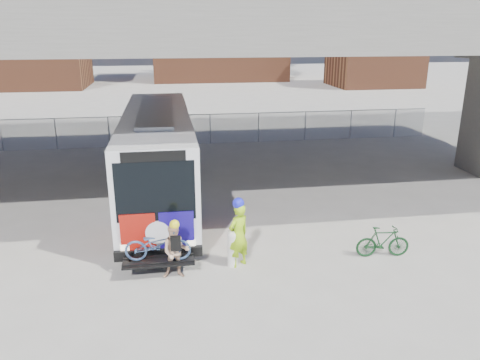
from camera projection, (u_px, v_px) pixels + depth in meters
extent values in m
plane|color=#9E9991|center=(215.00, 219.00, 17.33)|extent=(160.00, 160.00, 0.00)
cube|color=silver|center=(158.00, 152.00, 18.88)|extent=(2.55, 12.00, 3.20)
cube|color=black|center=(157.00, 134.00, 19.16)|extent=(2.61, 11.00, 1.28)
cube|color=black|center=(155.00, 191.00, 13.17)|extent=(2.24, 0.12, 1.76)
cube|color=black|center=(153.00, 156.00, 12.86)|extent=(1.78, 0.12, 0.30)
cube|color=black|center=(159.00, 253.00, 13.65)|extent=(2.55, 0.20, 0.30)
cube|color=#9D140C|center=(138.00, 234.00, 13.40)|extent=(1.00, 0.08, 1.20)
cube|color=navy|center=(177.00, 231.00, 13.56)|extent=(1.00, 0.08, 1.20)
cylinder|color=silver|center=(158.00, 233.00, 13.46)|extent=(0.70, 0.06, 0.70)
cube|color=gray|center=(156.00, 111.00, 18.37)|extent=(1.28, 7.20, 0.14)
cube|color=black|center=(159.00, 261.00, 13.18)|extent=(2.00, 0.70, 0.06)
cylinder|color=black|center=(123.00, 231.00, 15.02)|extent=(0.30, 1.00, 1.00)
cylinder|color=black|center=(195.00, 227.00, 15.36)|extent=(0.30, 1.00, 1.00)
cylinder|color=black|center=(137.00, 161.00, 23.11)|extent=(0.30, 1.00, 1.00)
cylinder|color=black|center=(184.00, 159.00, 23.45)|extent=(0.30, 1.00, 1.00)
cube|color=#9D140C|center=(118.00, 202.00, 15.32)|extent=(0.06, 2.60, 1.70)
cube|color=navy|center=(122.00, 186.00, 16.82)|extent=(0.06, 1.40, 1.70)
cube|color=#9D140C|center=(197.00, 197.00, 15.70)|extent=(0.06, 2.60, 1.70)
cube|color=navy|center=(194.00, 183.00, 17.21)|extent=(0.06, 1.40, 1.70)
imported|color=#3E5C8A|center=(158.00, 245.00, 13.03)|extent=(1.89, 0.82, 0.97)
cube|color=#605E59|center=(202.00, 28.00, 19.02)|extent=(40.00, 16.00, 1.50)
cube|color=#605E59|center=(201.00, 7.00, 18.78)|extent=(40.00, 0.60, 0.80)
cylinder|color=gray|center=(56.00, 134.00, 27.15)|extent=(0.06, 0.06, 1.80)
cylinder|color=gray|center=(126.00, 132.00, 27.74)|extent=(0.06, 0.06, 1.80)
cylinder|color=gray|center=(194.00, 130.00, 28.34)|extent=(0.06, 0.06, 1.80)
cylinder|color=gray|center=(258.00, 128.00, 28.93)|extent=(0.06, 0.06, 1.80)
cylinder|color=gray|center=(321.00, 126.00, 29.52)|extent=(0.06, 0.06, 1.80)
cylinder|color=gray|center=(380.00, 124.00, 30.11)|extent=(0.06, 0.06, 1.80)
plane|color=gray|center=(194.00, 130.00, 28.34)|extent=(30.00, 0.00, 30.00)
cube|color=gray|center=(193.00, 115.00, 28.05)|extent=(30.00, 0.05, 0.04)
cube|color=brown|center=(23.00, 45.00, 55.45)|extent=(14.00, 10.00, 10.00)
cube|color=brown|center=(218.00, 35.00, 65.28)|extent=(18.00, 12.00, 12.00)
cube|color=brown|center=(375.00, 53.00, 57.28)|extent=(10.00, 8.00, 8.00)
cylinder|color=silver|center=(232.00, 251.00, 13.72)|extent=(0.29, 0.29, 0.98)
sphere|color=silver|center=(232.00, 235.00, 13.58)|extent=(0.29, 0.29, 0.29)
imported|color=#A0D816|center=(238.00, 235.00, 13.60)|extent=(0.85, 0.78, 1.94)
sphere|color=#1B20E6|center=(238.00, 203.00, 13.30)|extent=(0.34, 0.34, 0.34)
imported|color=#DEB18E|center=(176.00, 251.00, 13.00)|extent=(0.79, 0.63, 1.58)
sphere|color=yellow|center=(174.00, 225.00, 12.76)|extent=(0.27, 0.27, 0.27)
cube|color=black|center=(176.00, 243.00, 12.71)|extent=(0.29, 0.17, 0.40)
imported|color=#123819|center=(383.00, 242.00, 14.28)|extent=(1.68, 0.63, 0.99)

